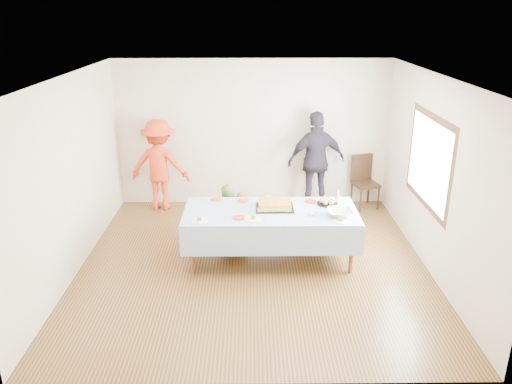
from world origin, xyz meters
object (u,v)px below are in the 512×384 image
party_table (271,214)px  adult_left (160,165)px  birthday_cake (275,205)px  dining_chair (364,178)px

party_table → adult_left: bearing=133.5°
party_table → birthday_cake: (0.06, 0.09, 0.10)m
party_table → dining_chair: size_ratio=2.55×
birthday_cake → dining_chair: 2.71m
party_table → adult_left: size_ratio=1.49×
birthday_cake → adult_left: bearing=135.7°
adult_left → party_table: bearing=140.5°
birthday_cake → dining_chair: dining_chair is taller
birthday_cake → dining_chair: bearing=49.3°
adult_left → dining_chair: bearing=-171.8°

